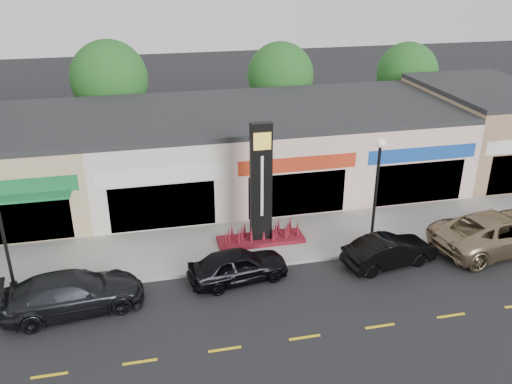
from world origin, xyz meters
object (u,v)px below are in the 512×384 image
car_dark_sedan (72,293)px  car_gold_suv (498,232)px  car_black_conv (389,251)px  lamp_east_near (377,183)px  car_black_sedan (238,265)px  pylon_sign (261,202)px  lamp_west_near (0,218)px

car_dark_sedan → car_gold_suv: (19.36, 0.66, 0.11)m
car_black_conv → car_gold_suv: (5.69, 0.24, 0.20)m
lamp_east_near → car_black_sedan: (-6.67, -1.18, -2.74)m
pylon_sign → car_gold_suv: 11.37m
car_black_sedan → car_gold_suv: car_gold_suv is taller
car_dark_sedan → lamp_east_near: bearing=-89.8°
car_black_conv → car_gold_suv: 5.70m
lamp_east_near → car_gold_suv: size_ratio=0.84×
car_black_sedan → car_dark_sedan: bearing=86.4°
lamp_west_near → pylon_sign: size_ratio=0.91×
pylon_sign → car_black_conv: (5.22, -3.13, -1.57)m
lamp_east_near → car_black_sedan: size_ratio=1.27×
pylon_sign → car_dark_sedan: pylon_sign is taller
lamp_west_near → pylon_sign: bearing=8.8°
car_black_conv → lamp_east_near: bearing=-0.8°
lamp_west_near → car_dark_sedan: 4.14m
pylon_sign → car_gold_suv: pylon_sign is taller
lamp_west_near → car_black_conv: 16.52m
pylon_sign → car_black_conv: size_ratio=1.41×
car_gold_suv → pylon_sign: bearing=67.8°
lamp_east_near → car_dark_sedan: bearing=-172.1°
pylon_sign → car_black_sedan: (-1.67, -2.88, -1.54)m
lamp_west_near → car_dark_sedan: bearing=-36.1°
pylon_sign → car_black_conv: pylon_sign is taller
car_black_conv → car_gold_suv: size_ratio=0.66×
car_gold_suv → lamp_east_near: bearing=71.2°
car_black_conv → car_dark_sedan: bearing=82.1°
lamp_west_near → car_black_conv: size_ratio=1.28×
car_black_sedan → car_gold_suv: 12.58m
lamp_west_near → car_black_sedan: lamp_west_near is taller
lamp_west_near → lamp_east_near: size_ratio=1.00×
car_dark_sedan → car_black_conv: size_ratio=1.29×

